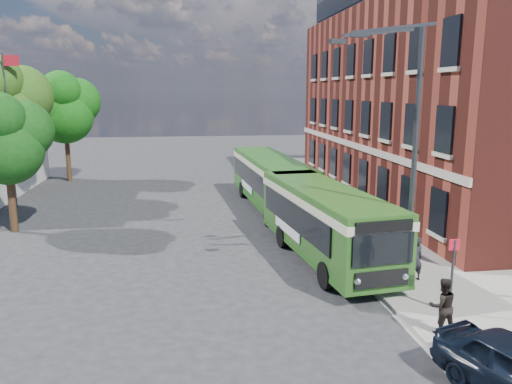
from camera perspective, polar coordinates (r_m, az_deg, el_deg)
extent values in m
plane|color=#262629|center=(19.17, -0.32, -9.70)|extent=(120.00, 120.00, 0.00)
cube|color=gray|center=(28.21, 11.68, -2.80)|extent=(6.00, 48.00, 0.15)
cube|color=beige|center=(27.37, 5.64, -3.21)|extent=(0.12, 48.00, 0.01)
cube|color=maroon|center=(33.94, 21.13, 9.18)|extent=(12.00, 26.00, 12.00)
cube|color=beige|center=(31.63, 11.16, 5.25)|extent=(0.12, 26.00, 0.35)
cylinder|color=#343639|center=(32.42, -26.33, 6.03)|extent=(0.10, 0.10, 9.00)
cube|color=#A6131F|center=(32.23, -26.22, 13.33)|extent=(0.90, 0.02, 0.60)
cylinder|color=#343639|center=(18.72, 16.80, -10.25)|extent=(0.44, 0.44, 0.30)
cylinder|color=#343639|center=(17.61, 17.62, 3.03)|extent=(0.18, 0.18, 9.00)
cube|color=#343639|center=(16.49, 15.44, 17.61)|extent=(2.58, 0.46, 0.37)
cube|color=#343639|center=(17.60, 13.83, 17.28)|extent=(2.58, 0.46, 0.37)
cube|color=#343639|center=(15.58, 11.75, 17.23)|extent=(0.55, 0.22, 0.16)
cube|color=#343639|center=(17.62, 9.29, 16.63)|extent=(0.55, 0.22, 0.16)
cylinder|color=#343639|center=(16.69, 21.46, -9.23)|extent=(0.08, 0.08, 2.50)
cube|color=red|center=(16.35, 21.74, -5.62)|extent=(0.35, 0.04, 0.35)
cube|color=#295A1C|center=(20.80, 7.84, -2.96)|extent=(3.62, 9.85, 2.45)
cube|color=#295A1C|center=(21.15, 7.74, -6.30)|extent=(3.67, 9.89, 0.14)
cube|color=black|center=(20.59, 4.23, -2.67)|extent=(1.01, 7.78, 1.10)
cube|color=black|center=(21.55, 10.69, -2.20)|extent=(1.01, 7.78, 1.10)
cube|color=beige|center=(20.61, 7.90, -0.74)|extent=(3.69, 9.92, 0.32)
cube|color=#295A1C|center=(20.54, 7.93, 0.25)|extent=(3.51, 9.74, 0.12)
cube|color=black|center=(16.57, 14.32, -6.36)|extent=(2.14, 0.33, 1.05)
cube|color=black|center=(16.35, 14.47, -3.87)|extent=(2.00, 0.32, 0.38)
cube|color=black|center=(16.89, 14.17, -9.60)|extent=(1.90, 0.30, 0.55)
sphere|color=silver|center=(16.53, 11.51, -9.96)|extent=(0.26, 0.26, 0.26)
sphere|color=silver|center=(17.32, 16.63, -9.21)|extent=(0.26, 0.26, 0.26)
cube|color=black|center=(25.17, 3.63, 0.19)|extent=(2.00, 0.32, 0.90)
cube|color=white|center=(21.42, 3.57, -4.17)|extent=(0.42, 3.18, 0.45)
cylinder|color=black|center=(18.10, 7.96, -9.42)|extent=(0.40, 1.03, 1.00)
cylinder|color=black|center=(19.09, 14.53, -8.57)|extent=(0.40, 1.03, 1.00)
cylinder|color=black|center=(22.56, 3.03, -5.07)|extent=(0.40, 1.03, 1.00)
cylinder|color=black|center=(23.36, 8.51, -4.60)|extent=(0.40, 1.03, 1.00)
cube|color=#216017|center=(29.90, 1.74, 1.58)|extent=(3.30, 12.06, 2.45)
cube|color=#216017|center=(30.15, 1.72, -0.81)|extent=(3.34, 12.10, 0.14)
cube|color=black|center=(29.90, -0.78, 1.82)|extent=(0.77, 10.10, 1.10)
cube|color=black|center=(30.49, 3.95, 1.99)|extent=(0.77, 10.10, 1.10)
cube|color=#F2EEC6|center=(29.77, 1.75, 3.14)|extent=(3.37, 12.12, 0.32)
cube|color=#216017|center=(29.72, 1.75, 3.83)|extent=(3.20, 11.95, 0.12)
cube|color=black|center=(24.20, 5.09, -0.42)|extent=(2.15, 0.23, 1.05)
cube|color=black|center=(24.05, 5.12, 1.33)|extent=(2.00, 0.22, 0.38)
cube|color=black|center=(24.42, 5.05, -2.72)|extent=(1.90, 0.21, 0.55)
sphere|color=silver|center=(24.21, 3.11, -2.82)|extent=(0.26, 0.26, 0.26)
sphere|color=silver|center=(24.69, 6.93, -2.60)|extent=(0.26, 0.26, 0.26)
cube|color=black|center=(35.65, -0.53, 3.56)|extent=(2.00, 0.22, 0.90)
cube|color=white|center=(30.71, -1.05, 0.66)|extent=(0.26, 3.20, 0.45)
cylinder|color=black|center=(25.95, 1.38, -2.84)|extent=(0.35, 1.02, 1.00)
cylinder|color=black|center=(26.57, 6.30, -2.57)|extent=(0.35, 1.02, 1.00)
cylinder|color=black|center=(32.94, -1.55, 0.25)|extent=(0.35, 1.02, 1.00)
cylinder|color=black|center=(33.43, 2.40, 0.41)|extent=(0.35, 1.02, 1.00)
imported|color=black|center=(19.08, 17.75, -7.27)|extent=(0.67, 0.51, 1.64)
imported|color=black|center=(15.37, 20.54, -12.08)|extent=(0.84, 0.68, 1.65)
cylinder|color=#352413|center=(27.49, -26.10, -1.13)|extent=(0.36, 0.36, 2.95)
sphere|color=#124110|center=(27.09, -26.60, 4.40)|extent=(3.48, 3.48, 3.48)
sphere|color=#124110|center=(27.32, -25.07, 6.43)|extent=(2.95, 2.95, 2.95)
cylinder|color=#352413|center=(34.97, -26.32, 2.09)|extent=(0.36, 0.36, 3.86)
sphere|color=#2B5116|center=(34.64, -26.84, 7.83)|extent=(4.57, 4.57, 4.57)
sphere|color=#2B5116|center=(35.01, -25.26, 9.87)|extent=(3.86, 3.86, 3.86)
cylinder|color=#352413|center=(41.32, -20.67, 3.63)|extent=(0.36, 0.36, 3.59)
sphere|color=#12510F|center=(41.05, -21.00, 8.14)|extent=(4.24, 4.24, 4.24)
sphere|color=#12510F|center=(41.48, -19.79, 9.72)|extent=(3.59, 3.59, 3.59)
sphere|color=#12510F|center=(40.64, -22.26, 8.94)|extent=(3.26, 3.26, 3.26)
sphere|color=#12510F|center=(40.21, -21.45, 10.73)|extent=(2.93, 2.93, 2.93)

